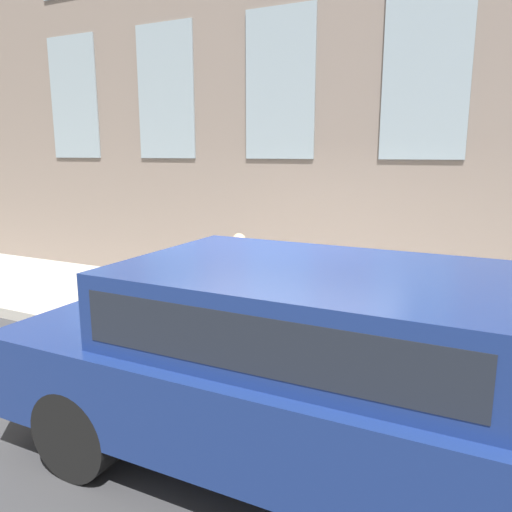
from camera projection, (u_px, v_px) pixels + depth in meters
ground_plane at (266, 375)px, 5.36m from camera, size 80.00×80.00×0.00m
sidewalk at (310, 330)px, 6.51m from camera, size 2.67×60.00×0.15m
fire_hydrant at (275, 305)px, 5.84m from camera, size 0.36×0.47×0.85m
person at (239, 267)px, 6.64m from camera, size 0.28×0.18×1.15m
parked_truck_navy_near at (300, 351)px, 3.70m from camera, size 2.02×4.32×1.54m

